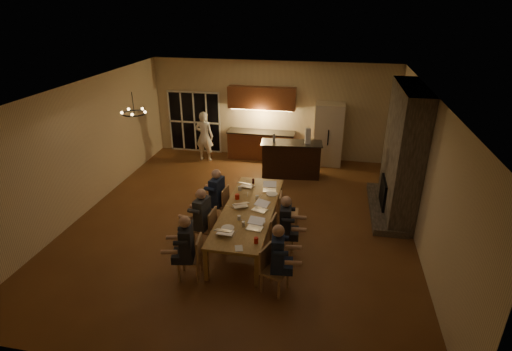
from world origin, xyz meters
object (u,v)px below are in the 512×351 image
object	(u,v)px
refrigerator	(329,134)
can_silver	(243,224)
plate_far	(272,194)
laptop_c	(240,202)
redcup_near	(256,240)
person_right_mid	(285,226)
redcup_mid	(237,197)
mug_front	(239,218)
mug_mid	(257,198)
chandelier	(134,113)
mug_back	(240,188)
laptop_a	(225,228)
laptop_e	(247,182)
person_left_far	(217,196)
dining_table	(249,224)
bar_blender	(308,136)
person_left_mid	(203,218)
bar_island	(291,159)
laptop_f	(270,186)
chair_right_near	(275,270)
standing_person	(204,136)
laptop_d	(260,206)
person_right_near	(278,258)
laptop_b	(255,224)
chair_left_mid	(204,228)
plate_left	(228,228)
bar_bottle	(274,137)
chair_left_near	(190,257)
person_left_near	(187,249)
plate_near	(259,222)

from	to	relation	value
refrigerator	can_silver	xyz separation A→B (m)	(-1.53, -5.63, -0.19)
plate_far	laptop_c	bearing A→B (deg)	-130.31
laptop_c	redcup_near	world-z (taller)	laptop_c
person_right_mid	redcup_mid	bearing A→B (deg)	50.03
mug_front	mug_mid	size ratio (longest dim) A/B	1.00
chandelier	mug_back	bearing A→B (deg)	19.88
laptop_a	laptop_e	xyz separation A→B (m)	(-0.03, 2.17, 0.00)
laptop_e	person_left_far	bearing A→B (deg)	57.71
dining_table	redcup_mid	distance (m)	0.70
redcup_near	bar_blender	size ratio (longest dim) A/B	0.26
refrigerator	dining_table	xyz separation A→B (m)	(-1.58, -4.88, -0.62)
person_left_mid	plate_far	size ratio (longest dim) A/B	5.12
bar_island	laptop_f	size ratio (longest dim) A/B	5.65
laptop_f	can_silver	world-z (taller)	laptop_f
chair_right_near	mug_mid	xyz separation A→B (m)	(-0.74, 2.11, 0.36)
redcup_near	standing_person	bearing A→B (deg)	116.62
person_left_far	laptop_f	xyz separation A→B (m)	(1.19, 0.41, 0.17)
mug_mid	laptop_d	bearing A→B (deg)	-72.58
person_right_near	laptop_b	xyz separation A→B (m)	(-0.59, 0.82, 0.17)
chair_left_mid	plate_left	world-z (taller)	chair_left_mid
mug_front	bar_bottle	xyz separation A→B (m)	(0.10, 4.14, 0.40)
chair_left_mid	plate_far	size ratio (longest dim) A/B	3.30
chair_left_near	redcup_near	size ratio (longest dim) A/B	7.42
chandelier	mug_mid	bearing A→B (deg)	8.10
laptop_d	mug_front	size ratio (longest dim) A/B	3.20
laptop_e	bar_blender	distance (m)	2.86
refrigerator	person_left_near	size ratio (longest dim) A/B	1.45
laptop_d	plate_left	world-z (taller)	laptop_d
chair_left_near	standing_person	bearing A→B (deg)	-171.88
laptop_b	redcup_mid	xyz separation A→B (m)	(-0.65, 1.19, -0.05)
person_left_mid	plate_far	bearing A→B (deg)	145.05
redcup_mid	plate_far	xyz separation A→B (m)	(0.75, 0.39, -0.05)
mug_mid	redcup_mid	world-z (taller)	redcup_mid
dining_table	person_right_near	xyz separation A→B (m)	(0.87, -1.59, 0.31)
chandelier	bar_blender	xyz separation A→B (m)	(3.50, 3.53, -1.44)
person_left_mid	plate_near	xyz separation A→B (m)	(1.24, -0.03, 0.07)
dining_table	laptop_c	size ratio (longest dim) A/B	10.35
chandelier	bar_blender	bearing A→B (deg)	45.27
bar_bottle	bar_blender	size ratio (longest dim) A/B	0.52
mug_back	plate_near	xyz separation A→B (m)	(0.74, -1.38, -0.04)
standing_person	plate_far	world-z (taller)	standing_person
plate_far	bar_bottle	size ratio (longest dim) A/B	1.12
bar_bottle	person_left_mid	bearing A→B (deg)	-102.38
chair_left_mid	bar_bottle	world-z (taller)	bar_bottle
person_left_mid	plate_left	size ratio (longest dim) A/B	5.19
person_right_mid	redcup_mid	size ratio (longest dim) A/B	11.50
person_left_far	can_silver	size ratio (longest dim) A/B	11.50
bar_island	mug_back	world-z (taller)	bar_island
person_left_near	redcup_near	bearing A→B (deg)	94.11
person_right_mid	mug_back	xyz separation A→B (m)	(-1.28, 1.34, 0.11)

